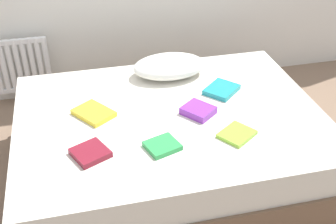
% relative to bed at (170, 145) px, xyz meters
% --- Properties ---
extents(ground_plane, '(8.00, 8.00, 0.00)m').
position_rel_bed_xyz_m(ground_plane, '(0.00, 0.00, -0.25)').
color(ground_plane, '#7F6651').
extents(bed, '(2.00, 1.50, 0.50)m').
position_rel_bed_xyz_m(bed, '(0.00, 0.00, 0.00)').
color(bed, brown).
rests_on(bed, ground).
extents(radiator, '(0.46, 0.04, 0.48)m').
position_rel_bed_xyz_m(radiator, '(-0.99, 1.20, 0.12)').
color(radiator, white).
rests_on(radiator, ground).
extents(pillow, '(0.53, 0.34, 0.15)m').
position_rel_bed_xyz_m(pillow, '(0.12, 0.50, 0.33)').
color(pillow, white).
rests_on(pillow, bed).
extents(textbook_lime, '(0.26, 0.25, 0.02)m').
position_rel_bed_xyz_m(textbook_lime, '(0.33, -0.33, 0.26)').
color(textbook_lime, '#8CC638').
rests_on(textbook_lime, bed).
extents(textbook_green, '(0.22, 0.21, 0.03)m').
position_rel_bed_xyz_m(textbook_green, '(-0.13, -0.34, 0.27)').
color(textbook_green, green).
rests_on(textbook_green, bed).
extents(textbook_teal, '(0.29, 0.29, 0.03)m').
position_rel_bed_xyz_m(textbook_teal, '(0.42, 0.18, 0.27)').
color(textbook_teal, teal).
rests_on(textbook_teal, bed).
extents(textbook_maroon, '(0.24, 0.24, 0.03)m').
position_rel_bed_xyz_m(textbook_maroon, '(-0.53, -0.31, 0.27)').
color(textbook_maroon, maroon).
rests_on(textbook_maroon, bed).
extents(textbook_purple, '(0.24, 0.25, 0.05)m').
position_rel_bed_xyz_m(textbook_purple, '(0.18, -0.04, 0.28)').
color(textbook_purple, purple).
rests_on(textbook_purple, bed).
extents(textbook_yellow, '(0.29, 0.30, 0.03)m').
position_rel_bed_xyz_m(textbook_yellow, '(-0.48, 0.10, 0.27)').
color(textbook_yellow, yellow).
rests_on(textbook_yellow, bed).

